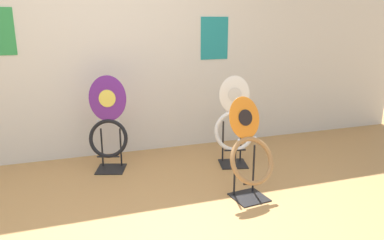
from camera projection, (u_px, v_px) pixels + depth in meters
wall_back at (98, 39)px, 3.99m from camera, size 8.00×0.07×2.60m
toilet_seat_display_orange_sun at (250, 152)px, 3.17m from camera, size 0.44×0.36×0.87m
toilet_seat_display_white_plain at (234, 125)px, 3.88m from camera, size 0.44×0.34×0.95m
toilet_seat_display_purple_note at (108, 128)px, 3.75m from camera, size 0.42×0.35×0.97m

